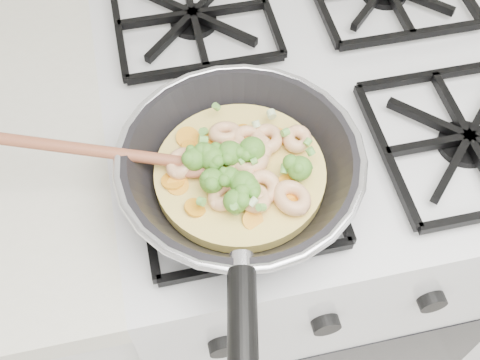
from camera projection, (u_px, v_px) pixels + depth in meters
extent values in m
cube|color=silver|center=(294.00, 235.00, 1.20)|extent=(0.60, 0.60, 0.90)
cube|color=black|center=(319.00, 74.00, 0.82)|extent=(0.56, 0.56, 0.02)
torus|color=silver|center=(240.00, 158.00, 0.66)|extent=(0.28, 0.28, 0.01)
cylinder|color=#F5DB6A|center=(240.00, 174.00, 0.69)|extent=(0.20, 0.20, 0.02)
ellipsoid|color=#9C5538|center=(196.00, 163.00, 0.68)|extent=(0.06, 0.05, 0.02)
cylinder|color=#9C5538|center=(57.00, 146.00, 0.66)|extent=(0.28, 0.08, 0.06)
torus|color=#E7B989|center=(262.00, 188.00, 0.66)|extent=(0.07, 0.07, 0.03)
torus|color=#E7B989|center=(234.00, 152.00, 0.68)|extent=(0.05, 0.05, 0.02)
torus|color=#E7B989|center=(239.00, 176.00, 0.67)|extent=(0.06, 0.06, 0.02)
torus|color=#E7B989|center=(292.00, 198.00, 0.65)|extent=(0.06, 0.06, 0.02)
torus|color=#E7B989|center=(249.00, 139.00, 0.69)|extent=(0.06, 0.06, 0.02)
torus|color=#E7B989|center=(225.00, 194.00, 0.65)|extent=(0.06, 0.06, 0.03)
torus|color=#E7B989|center=(249.00, 162.00, 0.68)|extent=(0.05, 0.05, 0.02)
torus|color=#E7B989|center=(253.00, 198.00, 0.65)|extent=(0.06, 0.06, 0.03)
torus|color=#E7B989|center=(257.00, 150.00, 0.69)|extent=(0.06, 0.06, 0.02)
torus|color=#E7B989|center=(181.00, 164.00, 0.68)|extent=(0.06, 0.06, 0.02)
torus|color=#E7B989|center=(297.00, 139.00, 0.69)|extent=(0.06, 0.06, 0.02)
torus|color=#E7B989|center=(267.00, 139.00, 0.69)|extent=(0.05, 0.05, 0.02)
torus|color=#E7B989|center=(225.00, 133.00, 0.70)|extent=(0.05, 0.05, 0.02)
ellipsoid|color=#579631|center=(212.00, 181.00, 0.65)|extent=(0.04, 0.04, 0.03)
ellipsoid|color=#579631|center=(230.00, 153.00, 0.67)|extent=(0.04, 0.04, 0.03)
ellipsoid|color=#579631|center=(235.00, 201.00, 0.64)|extent=(0.03, 0.03, 0.03)
ellipsoid|color=#579631|center=(212.00, 158.00, 0.67)|extent=(0.04, 0.04, 0.03)
ellipsoid|color=#579631|center=(230.00, 177.00, 0.65)|extent=(0.03, 0.03, 0.02)
ellipsoid|color=#579631|center=(252.00, 150.00, 0.67)|extent=(0.04, 0.04, 0.03)
ellipsoid|color=#579631|center=(250.00, 190.00, 0.64)|extent=(0.03, 0.03, 0.02)
ellipsoid|color=#579631|center=(300.00, 168.00, 0.66)|extent=(0.04, 0.04, 0.03)
ellipsoid|color=#579631|center=(243.00, 184.00, 0.65)|extent=(0.04, 0.04, 0.03)
ellipsoid|color=#579631|center=(194.00, 159.00, 0.67)|extent=(0.04, 0.04, 0.03)
cylinder|color=orange|center=(193.00, 149.00, 0.70)|extent=(0.04, 0.04, 0.01)
cylinder|color=orange|center=(244.00, 180.00, 0.67)|extent=(0.03, 0.03, 0.01)
cylinder|color=orange|center=(178.00, 185.00, 0.67)|extent=(0.03, 0.03, 0.01)
cylinder|color=orange|center=(227.00, 167.00, 0.68)|extent=(0.03, 0.03, 0.00)
cylinder|color=orange|center=(290.00, 201.00, 0.66)|extent=(0.03, 0.03, 0.01)
cylinder|color=orange|center=(253.00, 220.00, 0.64)|extent=(0.03, 0.03, 0.01)
cylinder|color=orange|center=(188.00, 138.00, 0.71)|extent=(0.03, 0.03, 0.01)
cylinder|color=orange|center=(279.00, 137.00, 0.71)|extent=(0.03, 0.03, 0.01)
cylinder|color=orange|center=(300.00, 198.00, 0.66)|extent=(0.03, 0.03, 0.01)
cylinder|color=orange|center=(234.00, 134.00, 0.71)|extent=(0.03, 0.03, 0.01)
cylinder|color=orange|center=(206.00, 142.00, 0.70)|extent=(0.03, 0.03, 0.01)
cylinder|color=orange|center=(240.00, 134.00, 0.71)|extent=(0.04, 0.04, 0.01)
cylinder|color=orange|center=(195.00, 208.00, 0.65)|extent=(0.03, 0.03, 0.01)
cylinder|color=orange|center=(288.00, 186.00, 0.67)|extent=(0.04, 0.04, 0.01)
cylinder|color=orange|center=(173.00, 181.00, 0.67)|extent=(0.03, 0.03, 0.00)
cylinder|color=orange|center=(212.00, 180.00, 0.67)|extent=(0.03, 0.03, 0.00)
cylinder|color=#6CB347|center=(310.00, 151.00, 0.67)|extent=(0.01, 0.01, 0.01)
cylinder|color=beige|center=(287.00, 132.00, 0.69)|extent=(0.01, 0.01, 0.01)
cylinder|color=#6CB347|center=(235.00, 206.00, 0.63)|extent=(0.01, 0.01, 0.01)
cylinder|color=#6CB347|center=(216.00, 107.00, 0.71)|extent=(0.01, 0.01, 0.01)
cylinder|color=#6CB347|center=(218.00, 182.00, 0.65)|extent=(0.01, 0.01, 0.01)
cylinder|color=beige|center=(256.00, 124.00, 0.70)|extent=(0.01, 0.01, 0.01)
cylinder|color=#6CB347|center=(308.00, 167.00, 0.66)|extent=(0.01, 0.01, 0.01)
cylinder|color=#6CB347|center=(298.00, 170.00, 0.65)|extent=(0.01, 0.01, 0.01)
cylinder|color=beige|center=(229.00, 151.00, 0.68)|extent=(0.01, 0.01, 0.01)
cylinder|color=#6CB347|center=(293.00, 161.00, 0.66)|extent=(0.01, 0.01, 0.01)
cylinder|color=#6CB347|center=(220.00, 167.00, 0.67)|extent=(0.01, 0.01, 0.01)
cylinder|color=beige|center=(253.00, 202.00, 0.63)|extent=(0.01, 0.01, 0.01)
cylinder|color=beige|center=(271.00, 114.00, 0.71)|extent=(0.01, 0.01, 0.01)
cylinder|color=#6CB347|center=(254.00, 161.00, 0.66)|extent=(0.01, 0.01, 0.01)
cylinder|color=#6CB347|center=(201.00, 202.00, 0.64)|extent=(0.01, 0.01, 0.01)
cylinder|color=#6CB347|center=(284.00, 169.00, 0.66)|extent=(0.01, 0.01, 0.01)
cylinder|color=#6CB347|center=(203.00, 140.00, 0.68)|extent=(0.01, 0.01, 0.01)
cylinder|color=#6CB347|center=(308.00, 142.00, 0.68)|extent=(0.01, 0.01, 0.01)
cylinder|color=#6CB347|center=(204.00, 131.00, 0.69)|extent=(0.01, 0.01, 0.01)
cylinder|color=#6CB347|center=(285.00, 132.00, 0.69)|extent=(0.01, 0.01, 0.01)
cylinder|color=beige|center=(247.00, 152.00, 0.68)|extent=(0.01, 0.01, 0.01)
cylinder|color=#6CB347|center=(241.00, 162.00, 0.67)|extent=(0.01, 0.01, 0.01)
cylinder|color=#6CB347|center=(261.00, 207.00, 0.63)|extent=(0.01, 0.01, 0.01)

